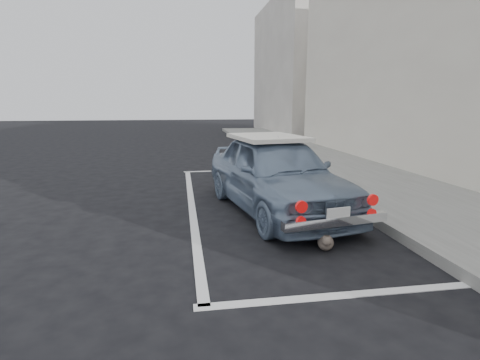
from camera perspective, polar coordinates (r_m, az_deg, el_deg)
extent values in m
plane|color=black|center=(4.22, 6.77, -14.32)|extent=(80.00, 80.00, 0.00)
cube|color=slate|center=(7.29, 27.20, -3.70)|extent=(2.80, 40.00, 0.15)
cube|color=black|center=(9.56, 28.02, 7.65)|extent=(0.10, 16.00, 2.40)
cube|color=white|center=(12.92, 19.11, 23.37)|extent=(0.10, 2.00, 1.60)
cube|color=red|center=(15.05, 14.52, 21.84)|extent=(0.10, 2.00, 1.60)
cube|color=#AFA99F|center=(24.87, 8.66, 16.48)|extent=(3.50, 10.00, 8.00)
cube|color=silver|center=(3.96, 16.11, -16.46)|extent=(3.00, 0.12, 0.01)
cube|color=silver|center=(10.42, -0.28, 1.48)|extent=(3.00, 0.12, 0.01)
cube|color=silver|center=(6.89, -7.36, -3.92)|extent=(0.12, 7.00, 0.01)
imported|color=#7287A2|center=(6.44, 5.48, 1.01)|extent=(2.17, 4.06, 1.32)
cube|color=white|center=(6.72, 4.23, 6.52)|extent=(1.31, 1.63, 0.07)
cube|color=silver|center=(4.91, 14.43, -6.06)|extent=(1.48, 0.36, 0.12)
cube|color=white|center=(4.84, 14.77, -5.08)|extent=(0.33, 0.07, 0.17)
cylinder|color=red|center=(4.56, 9.35, -4.04)|extent=(0.15, 0.06, 0.15)
cylinder|color=red|center=(5.11, 19.59, -2.87)|extent=(0.15, 0.06, 0.15)
cylinder|color=red|center=(4.61, 9.28, -6.20)|extent=(0.12, 0.06, 0.12)
cylinder|color=red|center=(5.16, 19.45, -4.81)|extent=(0.12, 0.06, 0.12)
ellipsoid|color=brown|center=(4.96, 12.91, -9.15)|extent=(0.29, 0.36, 0.19)
sphere|color=brown|center=(4.81, 13.07, -9.01)|extent=(0.12, 0.12, 0.12)
cone|color=brown|center=(4.78, 12.70, -8.31)|extent=(0.04, 0.04, 0.05)
cone|color=brown|center=(4.79, 13.50, -8.33)|extent=(0.04, 0.04, 0.05)
cylinder|color=brown|center=(5.14, 13.28, -9.22)|extent=(0.05, 0.21, 0.03)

